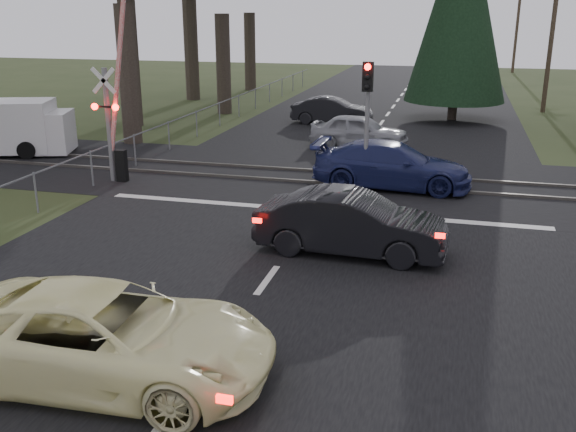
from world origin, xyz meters
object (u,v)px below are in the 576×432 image
(silver_car, at_px, (359,131))
(dark_car_far, at_px, (332,111))
(traffic_signal_center, at_px, (367,104))
(white_van, at_px, (2,128))
(cream_coupe, at_px, (105,336))
(utility_pole_mid, at_px, (553,26))
(utility_pole_far, at_px, (518,20))
(dark_hatchback, at_px, (351,224))
(crossing_signal, at_px, (114,122))
(blue_sedan, at_px, (392,165))

(silver_car, relative_size, dark_car_far, 1.01)
(traffic_signal_center, height_order, white_van, traffic_signal_center)
(white_van, bearing_deg, cream_coupe, -66.73)
(traffic_signal_center, bearing_deg, utility_pole_mid, 68.79)
(silver_car, relative_size, white_van, 0.70)
(utility_pole_far, distance_m, dark_hatchback, 50.56)
(utility_pole_mid, height_order, dark_car_far, utility_pole_mid)
(crossing_signal, relative_size, cream_coupe, 1.30)
(silver_car, height_order, blue_sedan, blue_sedan)
(crossing_signal, relative_size, utility_pole_far, 0.77)
(utility_pole_mid, distance_m, white_van, 28.65)
(utility_pole_far, bearing_deg, dark_hatchback, -98.00)
(blue_sedan, bearing_deg, white_van, 87.30)
(utility_pole_far, xyz_separation_m, white_van, (-22.40, -42.49, -3.63))
(utility_pole_far, xyz_separation_m, cream_coupe, (-9.85, -56.35, -3.98))
(utility_pole_far, height_order, cream_coupe, utility_pole_far)
(crossing_signal, relative_size, dark_hatchback, 1.54)
(utility_pole_mid, height_order, utility_pole_far, same)
(utility_pole_mid, bearing_deg, utility_pole_far, 90.00)
(blue_sedan, bearing_deg, crossing_signal, 101.37)
(silver_car, xyz_separation_m, dark_car_far, (-2.25, 5.56, -0.03))
(crossing_signal, distance_m, dark_car_far, 14.18)
(silver_car, relative_size, blue_sedan, 0.80)
(dark_hatchback, distance_m, blue_sedan, 6.30)
(traffic_signal_center, height_order, utility_pole_mid, utility_pole_mid)
(traffic_signal_center, relative_size, silver_car, 1.00)
(traffic_signal_center, xyz_separation_m, white_van, (-14.90, 1.83, -1.71))
(cream_coupe, bearing_deg, blue_sedan, -16.74)
(cream_coupe, distance_m, blue_sedan, 13.11)
(dark_car_far, bearing_deg, dark_hatchback, -166.50)
(white_van, bearing_deg, utility_pole_mid, 19.10)
(silver_car, bearing_deg, utility_pole_far, -9.27)
(utility_pole_far, bearing_deg, utility_pole_mid, -90.00)
(traffic_signal_center, relative_size, utility_pole_far, 0.46)
(white_van, bearing_deg, dark_hatchback, -44.66)
(traffic_signal_center, height_order, utility_pole_far, utility_pole_far)
(cream_coupe, distance_m, dark_hatchback, 7.03)
(silver_car, bearing_deg, blue_sedan, -158.14)
(utility_pole_mid, xyz_separation_m, utility_pole_far, (0.00, 25.00, 0.00))
(cream_coupe, bearing_deg, traffic_signal_center, -13.93)
(traffic_signal_center, xyz_separation_m, cream_coupe, (-2.35, -12.03, -2.06))
(cream_coupe, bearing_deg, utility_pole_far, -12.81)
(silver_car, bearing_deg, traffic_signal_center, -166.22)
(crossing_signal, distance_m, silver_car, 10.54)
(dark_car_far, distance_m, white_van, 15.57)
(utility_pole_mid, bearing_deg, cream_coupe, -107.43)
(traffic_signal_center, bearing_deg, dark_hatchback, -85.03)
(utility_pole_mid, relative_size, dark_car_far, 2.21)
(cream_coupe, relative_size, silver_car, 1.30)
(traffic_signal_center, relative_size, blue_sedan, 0.80)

